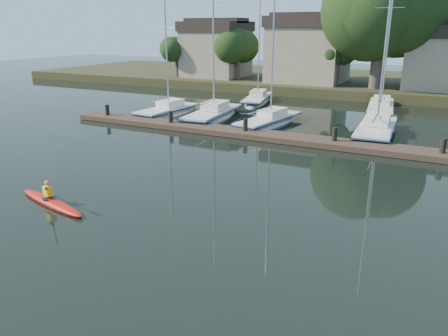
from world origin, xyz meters
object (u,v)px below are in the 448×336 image
at_px(sailboat_6, 380,114).
at_px(sailboat_5, 257,104).
at_px(sailboat_3, 375,138).
at_px(dock, 288,138).
at_px(sailboat_0, 168,117).
at_px(kayak, 51,201).
at_px(sailboat_2, 269,127).
at_px(sailboat_1, 213,121).

bearing_deg(sailboat_6, sailboat_5, 174.87).
xyz_separation_m(sailboat_3, sailboat_6, (-1.05, 9.39, 0.03)).
distance_m(dock, sailboat_0, 12.51).
bearing_deg(sailboat_5, kayak, -96.63).
height_order(dock, sailboat_5, sailboat_5).
distance_m(kayak, sailboat_6, 29.59).
height_order(kayak, sailboat_0, sailboat_0).
distance_m(sailboat_0, sailboat_3, 16.74).
distance_m(sailboat_2, sailboat_3, 7.73).
bearing_deg(sailboat_5, sailboat_2, -74.06).
bearing_deg(kayak, dock, 83.60).
relative_size(kayak, sailboat_0, 0.37).
distance_m(dock, sailboat_6, 14.11).
xyz_separation_m(sailboat_0, sailboat_3, (16.73, 0.39, -0.01)).
xyz_separation_m(kayak, sailboat_1, (-2.55, 18.75, -0.38)).
xyz_separation_m(kayak, dock, (5.20, 14.61, 0.03)).
bearing_deg(sailboat_6, sailboat_2, -131.77).
relative_size(kayak, sailboat_5, 0.33).
xyz_separation_m(kayak, sailboat_5, (-2.54, 27.89, -0.35)).
bearing_deg(sailboat_1, sailboat_6, 34.21).
xyz_separation_m(dock, sailboat_2, (-2.90, 4.09, -0.38)).
height_order(sailboat_3, sailboat_6, sailboat_6).
relative_size(sailboat_1, sailboat_5, 1.09).
relative_size(sailboat_3, sailboat_5, 1.02).
relative_size(kayak, sailboat_6, 0.28).
relative_size(dock, sailboat_6, 2.14).
bearing_deg(sailboat_3, sailboat_2, 177.72).
bearing_deg(dock, sailboat_5, 120.24).
xyz_separation_m(dock, sailboat_1, (-7.76, 4.14, -0.41)).
height_order(kayak, dock, kayak).
relative_size(sailboat_2, sailboat_5, 1.02).
height_order(sailboat_0, sailboat_1, sailboat_1).
distance_m(kayak, sailboat_2, 18.84).
xyz_separation_m(sailboat_5, sailboat_6, (11.52, 0.31, -0.01)).
bearing_deg(sailboat_0, sailboat_3, 5.41).
relative_size(sailboat_0, sailboat_2, 0.86).
distance_m(kayak, sailboat_0, 19.60).
bearing_deg(sailboat_1, sailboat_3, -4.85).
bearing_deg(sailboat_1, sailboat_2, -5.69).
bearing_deg(sailboat_1, dock, -33.17).
bearing_deg(sailboat_0, kayak, -65.92).
height_order(sailboat_0, sailboat_6, sailboat_6).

